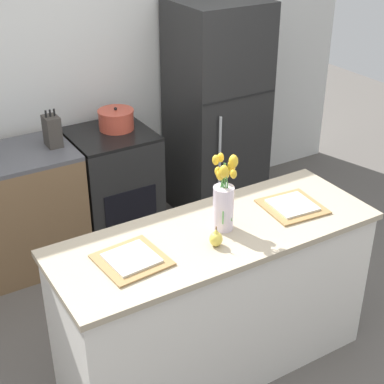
# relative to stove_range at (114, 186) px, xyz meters

# --- Properties ---
(ground_plane) EXTENTS (10.00, 10.00, 0.00)m
(ground_plane) POSITION_rel_stove_range_xyz_m (-0.10, -1.60, -0.45)
(ground_plane) COLOR #59544F
(back_wall) EXTENTS (5.20, 0.08, 2.70)m
(back_wall) POSITION_rel_stove_range_xyz_m (-0.10, 0.40, 0.90)
(back_wall) COLOR silver
(back_wall) RESTS_ON ground_plane
(kitchen_island) EXTENTS (1.80, 0.66, 0.94)m
(kitchen_island) POSITION_rel_stove_range_xyz_m (-0.10, -1.60, 0.02)
(kitchen_island) COLOR silver
(kitchen_island) RESTS_ON ground_plane
(stove_range) EXTENTS (0.60, 0.61, 0.90)m
(stove_range) POSITION_rel_stove_range_xyz_m (0.00, 0.00, 0.00)
(stove_range) COLOR black
(stove_range) RESTS_ON ground_plane
(refrigerator) EXTENTS (0.68, 0.67, 1.78)m
(refrigerator) POSITION_rel_stove_range_xyz_m (0.95, 0.00, 0.44)
(refrigerator) COLOR black
(refrigerator) RESTS_ON ground_plane
(flower_vase) EXTENTS (0.13, 0.15, 0.44)m
(flower_vase) POSITION_rel_stove_range_xyz_m (-0.05, -1.59, 0.66)
(flower_vase) COLOR silver
(flower_vase) RESTS_ON kitchen_island
(pear_figurine) EXTENTS (0.07, 0.07, 0.11)m
(pear_figurine) POSITION_rel_stove_range_xyz_m (-0.18, -1.71, 0.53)
(pear_figurine) COLOR #E5CC4C
(pear_figurine) RESTS_ON kitchen_island
(plate_setting_left) EXTENTS (0.34, 0.34, 0.02)m
(plate_setting_left) POSITION_rel_stove_range_xyz_m (-0.61, -1.61, 0.50)
(plate_setting_left) COLOR olive
(plate_setting_left) RESTS_ON kitchen_island
(plate_setting_right) EXTENTS (0.34, 0.34, 0.02)m
(plate_setting_right) POSITION_rel_stove_range_xyz_m (0.41, -1.61, 0.50)
(plate_setting_right) COLOR olive
(plate_setting_right) RESTS_ON kitchen_island
(cooking_pot) EXTENTS (0.27, 0.27, 0.17)m
(cooking_pot) POSITION_rel_stove_range_xyz_m (0.08, 0.04, 0.53)
(cooking_pot) COLOR #CC4C38
(cooking_pot) RESTS_ON stove_range
(knife_block) EXTENTS (0.10, 0.14, 0.27)m
(knife_block) POSITION_rel_stove_range_xyz_m (-0.44, -0.01, 0.56)
(knife_block) COLOR #3D3833
(knife_block) RESTS_ON back_counter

